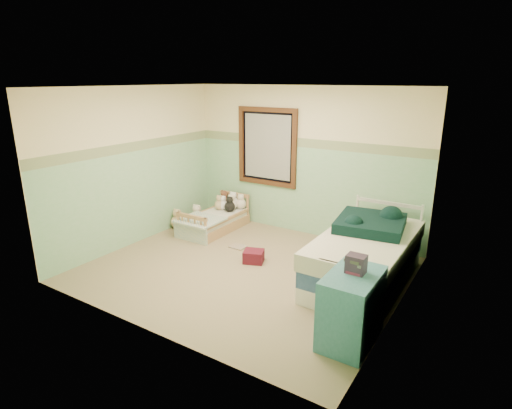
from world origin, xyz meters
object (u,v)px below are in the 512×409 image
Objects in this scene: toddler_bed_frame at (215,225)px; floor_book at (238,247)px; plush_floor_tan at (178,222)px; plush_floor_cream at (197,217)px; twin_bed_frame at (364,274)px; dresser at (351,308)px; red_pillow at (254,256)px.

toddler_bed_frame reaches higher than floor_book.
plush_floor_tan is at bearing -152.88° from toddler_bed_frame.
plush_floor_cream reaches higher than toddler_bed_frame.
toddler_bed_frame is at bearing 27.12° from plush_floor_tan.
floor_book is (1.42, -0.14, -0.11)m from plush_floor_tan.
plush_floor_cream is 3.44m from twin_bed_frame.
red_pillow is at bearing 149.90° from dresser.
floor_book is at bearing -22.52° from plush_floor_cream.
toddler_bed_frame is 5.21× the size of plush_floor_cream.
plush_floor_tan is (-0.12, -0.40, -0.00)m from plush_floor_cream.
dresser is at bearing -77.25° from twin_bed_frame.
twin_bed_frame is 2.65× the size of dresser.
twin_bed_frame is 8.01× the size of floor_book.
dresser reaches higher than plush_floor_cream.
plush_floor_tan is at bearing 176.56° from twin_bed_frame.
dresser is at bearing -28.68° from floor_book.
plush_floor_cream is 1.41m from floor_book.
plush_floor_cream is 2.00m from red_pillow.
red_pillow is at bearing -30.39° from toddler_bed_frame.
toddler_bed_frame is 2.94m from twin_bed_frame.
floor_book is at bearing 147.62° from red_pillow.
plush_floor_tan is 3.51m from twin_bed_frame.
red_pillow is at bearing -25.48° from plush_floor_cream.
floor_book is at bearing -5.75° from plush_floor_tan.
twin_bed_frame reaches higher than floor_book.
dresser is at bearing -22.22° from plush_floor_tan.
floor_book is (-0.51, 0.32, -0.08)m from red_pillow.
red_pillow is (-1.57, -0.26, -0.02)m from twin_bed_frame.
toddler_bed_frame is at bearing 149.78° from dresser.
plush_floor_tan is at bearing 157.78° from dresser.
toddler_bed_frame is 0.68m from plush_floor_tan.
plush_floor_cream is at bearing 159.39° from floor_book.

